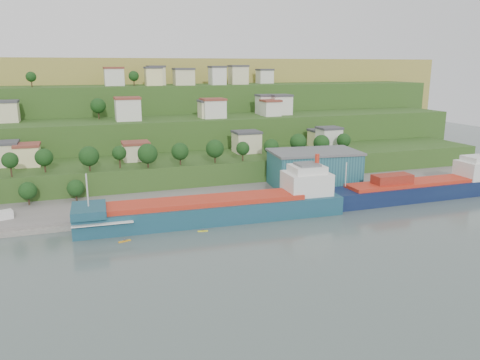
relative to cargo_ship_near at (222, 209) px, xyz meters
name	(u,v)px	position (x,y,z in m)	size (l,w,h in m)	color
ground	(215,231)	(-4.65, -8.78, -3.19)	(500.00, 500.00, 0.00)	#495954
quay	(248,198)	(15.35, 19.22, -3.19)	(220.00, 26.00, 4.00)	slate
pebble_beach	(5,227)	(-59.65, 13.22, -3.19)	(40.00, 18.00, 2.40)	slate
hillside	(138,141)	(-4.61, 159.94, -3.12)	(360.00, 211.22, 96.00)	#284719
cargo_ship_near	(222,209)	(0.00, 0.00, 0.00)	(78.23, 15.35, 20.00)	#15444F
cargo_ship_far	(425,189)	(72.84, 0.22, -0.34)	(66.60, 11.14, 18.09)	#0D1639
warehouse	(314,168)	(40.67, 20.30, 5.24)	(32.81, 22.12, 12.80)	#1E4C5B
caravan	(0,217)	(-60.84, 14.56, -0.40)	(6.82, 2.84, 3.18)	white
dinghy	(50,218)	(-47.76, 12.75, -1.60)	(3.95, 1.48, 0.79)	silver
kayak_orange	(125,241)	(-28.91, -8.78, -2.95)	(3.28, 1.47, 0.81)	orange
kayak_yellow	(203,231)	(-7.91, -7.99, -2.98)	(2.88, 0.84, 0.71)	yellow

